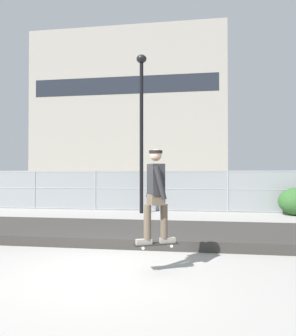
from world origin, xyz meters
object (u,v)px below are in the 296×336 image
skateboard (156,244)px  skater (156,190)px  parked_car_near (61,189)px  parked_car_mid (188,190)px  street_lamp (141,115)px

skateboard → skater: size_ratio=0.49×
parked_car_near → parked_car_mid: (6.97, 0.30, 0.00)m
parked_car_near → parked_car_mid: bearing=2.5°
skateboard → parked_car_mid: bearing=87.8°
parked_car_near → parked_car_mid: 6.97m
street_lamp → parked_car_mid: (1.98, 3.19, -3.45)m
skateboard → parked_car_near: size_ratio=0.18×
skateboard → street_lamp: size_ratio=0.12×
skateboard → skater: skater is taller
street_lamp → parked_car_near: bearing=149.9°
skater → parked_car_near: bearing=121.3°
skateboard → skater: (0.00, 0.00, 0.95)m
parked_car_near → street_lamp: bearing=-30.1°
skateboard → street_lamp: street_lamp is taller
street_lamp → parked_car_mid: street_lamp is taller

